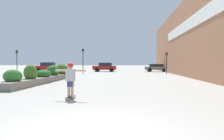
% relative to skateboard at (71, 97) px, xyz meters
% --- Properties ---
extents(ground_plane, '(300.00, 300.00, 0.00)m').
position_rel_skateboard_xyz_m(ground_plane, '(1.65, -4.43, -0.07)').
color(ground_plane, '#A3A099').
extents(building_wall_right, '(0.67, 49.14, 8.71)m').
position_rel_skateboard_xyz_m(building_wall_right, '(8.90, 16.51, 4.29)').
color(building_wall_right, '#9E6647').
rests_on(building_wall_right, ground_plane).
extents(planter_box, '(1.35, 11.08, 1.44)m').
position_rel_skateboard_xyz_m(planter_box, '(-4.22, 7.84, 0.43)').
color(planter_box, slate).
rests_on(planter_box, ground_plane).
extents(skateboard, '(0.30, 0.81, 0.10)m').
position_rel_skateboard_xyz_m(skateboard, '(0.00, 0.00, 0.00)').
color(skateboard, black).
rests_on(skateboard, ground_plane).
extents(skateboarder, '(1.34, 0.26, 1.43)m').
position_rel_skateboard_xyz_m(skateboarder, '(-0.00, 0.00, 0.89)').
color(skateboarder, tan).
rests_on(skateboarder, skateboard).
extents(car_leftmost, '(4.27, 1.99, 1.37)m').
position_rel_skateboard_xyz_m(car_leftmost, '(7.31, 30.14, 0.67)').
color(car_leftmost, slate).
rests_on(car_leftmost, ground_plane).
extents(car_center_left, '(4.14, 2.01, 1.60)m').
position_rel_skateboard_xyz_m(car_center_left, '(-1.89, 29.82, 0.77)').
color(car_center_left, maroon).
rests_on(car_center_left, ground_plane).
extents(car_center_right, '(4.14, 1.86, 1.66)m').
position_rel_skateboard_xyz_m(car_center_right, '(-12.48, 29.79, 0.79)').
color(car_center_right, maroon).
rests_on(car_center_right, ground_plane).
extents(car_rightmost, '(4.20, 1.99, 1.57)m').
position_rel_skateboard_xyz_m(car_rightmost, '(17.18, 27.39, 0.74)').
color(car_rightmost, '#BCBCC1').
rests_on(car_rightmost, ground_plane).
extents(traffic_light_left, '(0.28, 0.30, 3.65)m').
position_rel_skateboard_xyz_m(traffic_light_left, '(-4.39, 22.95, 2.40)').
color(traffic_light_left, black).
rests_on(traffic_light_left, ground_plane).
extents(traffic_light_right, '(0.28, 0.30, 3.06)m').
position_rel_skateboard_xyz_m(traffic_light_right, '(7.79, 22.71, 2.04)').
color(traffic_light_right, black).
rests_on(traffic_light_right, ground_plane).
extents(traffic_light_far_left, '(0.28, 0.30, 3.50)m').
position_rel_skateboard_xyz_m(traffic_light_far_left, '(-14.80, 23.32, 2.31)').
color(traffic_light_far_left, black).
rests_on(traffic_light_far_left, ground_plane).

